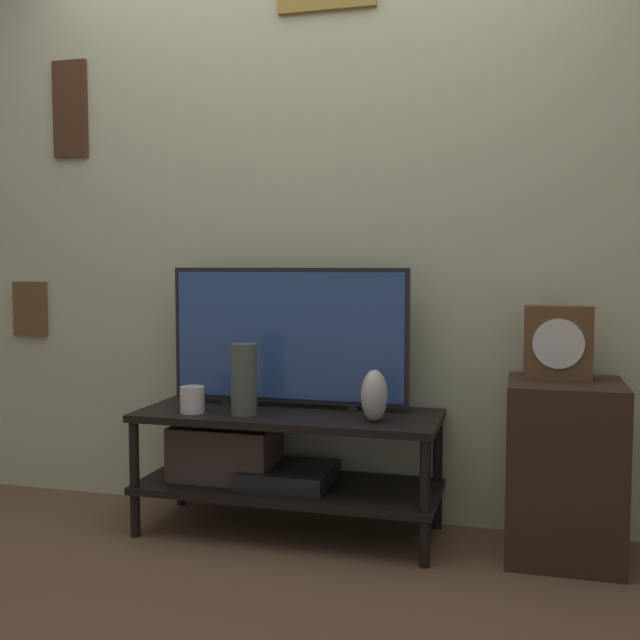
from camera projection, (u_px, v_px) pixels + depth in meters
ground_plane at (266, 557)px, 2.82m from camera, size 12.00×12.00×0.00m
wall_back at (307, 206)px, 3.26m from camera, size 6.40×0.08×2.70m
media_console at (266, 455)px, 3.09m from camera, size 1.23×0.48×0.50m
television at (288, 336)px, 3.13m from camera, size 1.02×0.05×0.59m
vase_tall_ceramic at (244, 379)px, 2.99m from camera, size 0.10×0.10×0.29m
vase_urn_stoneware at (374, 396)px, 2.86m from camera, size 0.10×0.13×0.20m
candle_jar at (192, 400)px, 3.03m from camera, size 0.10×0.10×0.11m
side_table at (564, 469)px, 2.81m from camera, size 0.42×0.42×0.67m
mantel_clock at (558, 342)px, 2.84m from camera, size 0.25×0.11×0.28m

